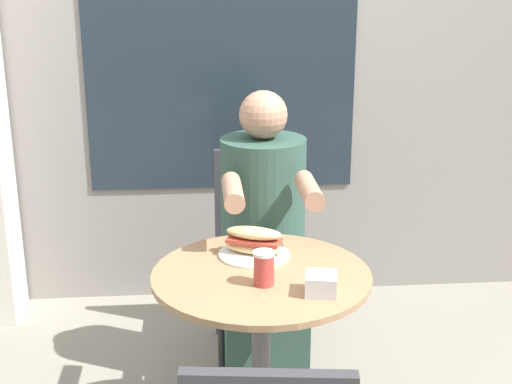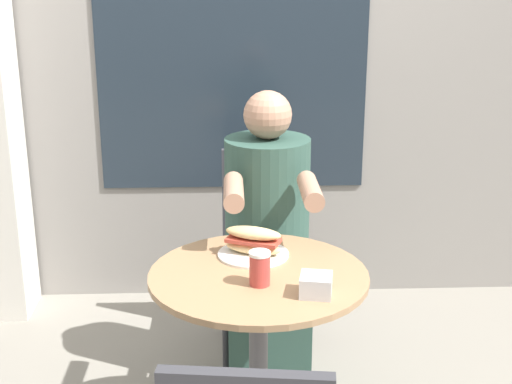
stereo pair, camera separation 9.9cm
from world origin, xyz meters
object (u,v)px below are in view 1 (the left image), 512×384
(diner_chair, at_px, (256,232))
(seated_diner, at_px, (264,264))
(cafe_table, at_px, (261,329))
(sandwich_on_plate, at_px, (254,244))
(drink_cup, at_px, (264,268))

(diner_chair, xyz_separation_m, seated_diner, (-0.00, -0.34, -0.00))
(cafe_table, xyz_separation_m, diner_chair, (0.06, 0.86, -0.00))
(sandwich_on_plate, distance_m, drink_cup, 0.22)
(seated_diner, distance_m, drink_cup, 0.65)
(diner_chair, xyz_separation_m, sandwich_on_plate, (-0.07, -0.72, 0.23))
(seated_diner, relative_size, sandwich_on_plate, 5.11)
(seated_diner, height_order, sandwich_on_plate, seated_diner)
(diner_chair, height_order, sandwich_on_plate, diner_chair)
(cafe_table, xyz_separation_m, seated_diner, (0.06, 0.52, -0.00))
(cafe_table, relative_size, sandwich_on_plate, 3.09)
(cafe_table, relative_size, seated_diner, 0.60)
(diner_chair, bearing_deg, drink_cup, 86.60)
(drink_cup, bearing_deg, sandwich_on_plate, 92.52)
(drink_cup, bearing_deg, seated_diner, 84.50)
(diner_chair, height_order, drink_cup, diner_chair)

